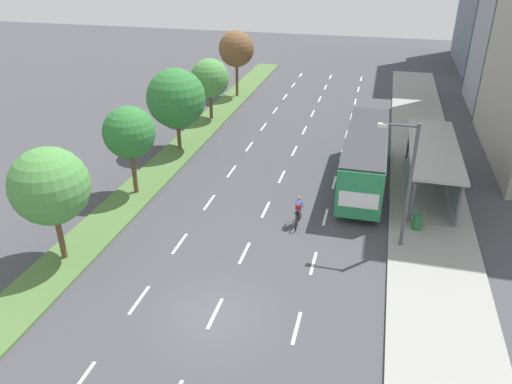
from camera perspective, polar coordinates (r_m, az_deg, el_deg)
name	(u,v)px	position (r m, az deg, el deg)	size (l,w,h in m)	color
ground_plane	(214,315)	(21.32, -4.89, -14.06)	(140.00, 140.00, 0.00)	#424247
median_strip	(196,134)	(40.21, -6.96, 6.66)	(2.60, 52.00, 0.12)	#4C7038
sidewalk_right	(422,155)	(37.87, 18.79, 4.07)	(4.50, 52.00, 0.15)	gray
lane_divider_left	(249,147)	(37.63, -0.79, 5.31)	(0.14, 48.34, 0.01)	white
lane_divider_center	(294,151)	(36.93, 4.48, 4.79)	(0.14, 48.34, 0.01)	white
lane_divider_right	(341,155)	(36.56, 9.89, 4.21)	(0.14, 48.34, 0.01)	white
bus_shelter	(436,164)	(31.92, 20.19, 3.05)	(2.90, 10.03, 2.86)	gray
bus	(365,154)	(31.73, 12.58, 4.37)	(2.54, 11.29, 3.37)	#28844C
cyclist	(298,212)	(26.93, 4.93, -2.36)	(0.46, 1.82, 1.71)	black
median_tree_nearest	(50,186)	(24.32, -22.86, 0.63)	(3.64, 3.64, 5.73)	brown
median_tree_second	(129,133)	(29.84, -14.53, 6.70)	(3.09, 3.09, 5.46)	brown
median_tree_third	(176,98)	(36.14, -9.27, 10.69)	(4.24, 4.24, 5.98)	brown
median_tree_fourth	(210,78)	(42.81, -5.39, 13.01)	(3.31, 3.31, 5.17)	brown
median_tree_fifth	(236,49)	(49.32, -2.30, 16.27)	(3.44, 3.44, 6.32)	brown
streetlight	(407,178)	(24.58, 17.13, 1.56)	(1.91, 0.24, 6.50)	#4C4C51
trash_bin	(417,222)	(27.74, 18.26, -3.32)	(0.52, 0.52, 0.85)	#286B38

